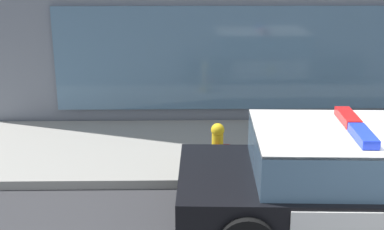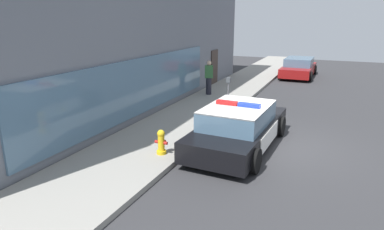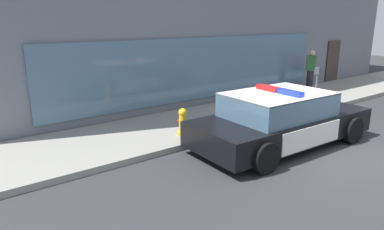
{
  "view_description": "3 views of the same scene",
  "coord_description": "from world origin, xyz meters",
  "px_view_note": "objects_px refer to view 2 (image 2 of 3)",
  "views": [
    {
      "loc": [
        -3.07,
        -4.96,
        3.6
      ],
      "look_at": [
        -2.94,
        2.82,
        1.06
      ],
      "focal_mm": 48.36,
      "sensor_mm": 36.0,
      "label": 1
    },
    {
      "loc": [
        -10.43,
        -1.52,
        3.96
      ],
      "look_at": [
        -2.16,
        2.13,
        1.31
      ],
      "focal_mm": 31.54,
      "sensor_mm": 36.0,
      "label": 2
    },
    {
      "loc": [
        -7.6,
        -4.14,
        3.11
      ],
      "look_at": [
        -3.22,
        1.62,
        1.1
      ],
      "focal_mm": 32.5,
      "sensor_mm": 36.0,
      "label": 3
    }
  ],
  "objects_px": {
    "police_cruiser": "(239,127)",
    "fire_hydrant": "(161,142)",
    "parking_meter": "(228,87)",
    "car_down_street": "(299,68)",
    "pedestrian_on_sidewalk": "(209,77)"
  },
  "relations": [
    {
      "from": "police_cruiser",
      "to": "fire_hydrant",
      "type": "relative_size",
      "value": 6.79
    },
    {
      "from": "fire_hydrant",
      "to": "parking_meter",
      "type": "height_order",
      "value": "parking_meter"
    },
    {
      "from": "car_down_street",
      "to": "parking_meter",
      "type": "relative_size",
      "value": 3.52
    },
    {
      "from": "fire_hydrant",
      "to": "pedestrian_on_sidewalk",
      "type": "bearing_deg",
      "value": 11.28
    },
    {
      "from": "police_cruiser",
      "to": "pedestrian_on_sidewalk",
      "type": "xyz_separation_m",
      "value": [
        6.06,
        3.33,
        0.33
      ]
    },
    {
      "from": "pedestrian_on_sidewalk",
      "to": "parking_meter",
      "type": "relative_size",
      "value": 1.28
    },
    {
      "from": "fire_hydrant",
      "to": "parking_meter",
      "type": "relative_size",
      "value": 0.54
    },
    {
      "from": "pedestrian_on_sidewalk",
      "to": "police_cruiser",
      "type": "bearing_deg",
      "value": -174.52
    },
    {
      "from": "fire_hydrant",
      "to": "car_down_street",
      "type": "height_order",
      "value": "car_down_street"
    },
    {
      "from": "car_down_street",
      "to": "pedestrian_on_sidewalk",
      "type": "height_order",
      "value": "pedestrian_on_sidewalk"
    },
    {
      "from": "police_cruiser",
      "to": "parking_meter",
      "type": "xyz_separation_m",
      "value": [
        3.93,
        1.61,
        0.4
      ]
    },
    {
      "from": "fire_hydrant",
      "to": "pedestrian_on_sidewalk",
      "type": "height_order",
      "value": "pedestrian_on_sidewalk"
    },
    {
      "from": "police_cruiser",
      "to": "car_down_street",
      "type": "height_order",
      "value": "police_cruiser"
    },
    {
      "from": "fire_hydrant",
      "to": "car_down_street",
      "type": "relative_size",
      "value": 0.15
    },
    {
      "from": "police_cruiser",
      "to": "pedestrian_on_sidewalk",
      "type": "height_order",
      "value": "pedestrian_on_sidewalk"
    }
  ]
}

